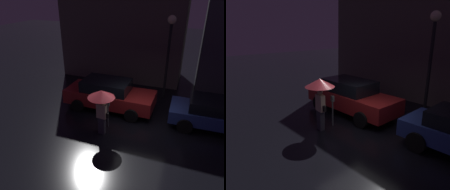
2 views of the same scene
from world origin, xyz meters
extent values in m
plane|color=black|center=(0.00, 0.00, 0.00)|extent=(60.00, 60.00, 0.00)
cube|color=#564C47|center=(-2.83, 6.50, 3.87)|extent=(8.01, 3.00, 7.75)
cube|color=maroon|center=(-1.89, 1.40, 0.68)|extent=(4.53, 1.75, 0.69)
cube|color=black|center=(-2.07, 1.40, 1.29)|extent=(2.36, 1.54, 0.54)
cylinder|color=black|center=(-0.48, 2.27, 0.33)|extent=(0.66, 0.22, 0.66)
cylinder|color=black|center=(-0.48, 0.53, 0.33)|extent=(0.66, 0.22, 0.66)
cylinder|color=black|center=(-3.29, 2.27, 0.33)|extent=(0.66, 0.22, 0.66)
cylinder|color=black|center=(-3.29, 0.53, 0.33)|extent=(0.66, 0.22, 0.66)
cube|color=navy|center=(3.14, 1.35, 0.62)|extent=(3.97, 1.78, 0.58)
cube|color=black|center=(2.98, 1.35, 1.15)|extent=(2.08, 1.54, 0.47)
cylinder|color=black|center=(1.91, 2.20, 0.34)|extent=(0.67, 0.22, 0.67)
cylinder|color=black|center=(1.91, 0.51, 0.34)|extent=(0.67, 0.22, 0.67)
cube|color=#383842|center=(-1.42, -0.78, 0.39)|extent=(0.31, 0.23, 0.78)
cube|color=#D1B293|center=(-1.42, -0.78, 1.10)|extent=(0.44, 0.24, 0.65)
sphere|color=tan|center=(-1.42, -0.78, 1.53)|extent=(0.21, 0.21, 0.21)
cylinder|color=black|center=(-1.42, -0.78, 1.35)|extent=(0.02, 0.02, 0.76)
cone|color=#B2333D|center=(-1.42, -0.78, 1.89)|extent=(1.11, 1.11, 0.31)
cube|color=black|center=(-1.18, -0.78, 0.94)|extent=(0.17, 0.12, 0.22)
cylinder|color=#4C5154|center=(-1.36, -0.21, 0.53)|extent=(0.06, 0.06, 1.05)
cube|color=#4C5154|center=(-1.36, -0.21, 1.16)|extent=(0.12, 0.10, 0.22)
cylinder|color=black|center=(0.55, 3.67, 2.04)|extent=(0.14, 0.14, 4.08)
sphere|color=#F9EAB7|center=(0.55, 3.67, 4.30)|extent=(0.43, 0.43, 0.43)
camera|label=1|loc=(1.74, -7.97, 5.67)|focal=35.00mm
camera|label=2|loc=(4.89, -5.50, 3.77)|focal=35.00mm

